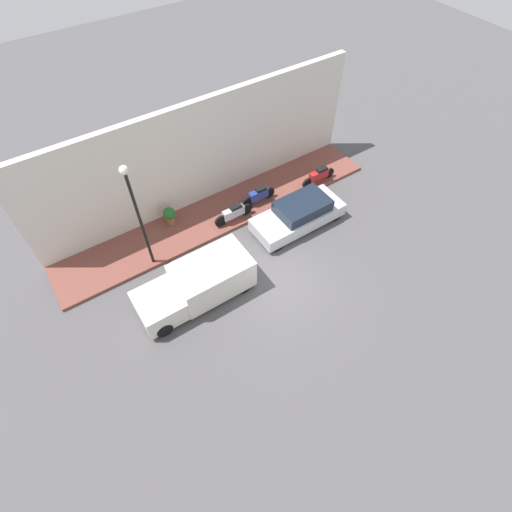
{
  "coord_description": "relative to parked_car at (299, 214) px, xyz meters",
  "views": [
    {
      "loc": [
        -7.54,
        6.04,
        13.66
      ],
      "look_at": [
        1.2,
        0.25,
        0.6
      ],
      "focal_mm": 28.0,
      "sensor_mm": 36.0,
      "label": 1
    }
  ],
  "objects": [
    {
      "name": "delivery_van",
      "position": [
        -0.99,
        5.81,
        0.17
      ],
      "size": [
        1.86,
        4.66,
        1.59
      ],
      "color": "silver",
      "rests_on": "ground_plane"
    },
    {
      "name": "motorcycle_red",
      "position": [
        1.66,
        -2.53,
        -0.05
      ],
      "size": [
        0.3,
        1.97,
        0.82
      ],
      "color": "#B21E1E",
      "rests_on": "sidewalk"
    },
    {
      "name": "building_facade",
      "position": [
        3.95,
        2.74,
        1.95
      ],
      "size": [
        0.3,
        15.81,
        5.19
      ],
      "color": "silver",
      "rests_on": "ground_plane"
    },
    {
      "name": "streetlamp",
      "position": [
        1.56,
        6.63,
        2.84
      ],
      "size": [
        0.34,
        0.34,
        5.11
      ],
      "color": "black",
      "rests_on": "sidewalk"
    },
    {
      "name": "ground_plane",
      "position": [
        -2.14,
        2.74,
        -0.64
      ],
      "size": [
        60.0,
        60.0,
        0.0
      ],
      "primitive_type": "plane",
      "color": "#514F51"
    },
    {
      "name": "motorcycle_blue",
      "position": [
        2.11,
        0.81,
        -0.04
      ],
      "size": [
        0.3,
        1.82,
        0.84
      ],
      "color": "navy",
      "rests_on": "sidewalk"
    },
    {
      "name": "scooter_silver",
      "position": [
        1.75,
        2.44,
        -0.04
      ],
      "size": [
        0.3,
        1.97,
        0.82
      ],
      "color": "#B7B7BF",
      "rests_on": "sidewalk"
    },
    {
      "name": "sidewalk",
      "position": [
        2.55,
        2.74,
        -0.57
      ],
      "size": [
        2.5,
        15.81,
        0.15
      ],
      "color": "brown",
      "rests_on": "ground_plane"
    },
    {
      "name": "parked_car",
      "position": [
        0.0,
        0.0,
        0.0
      ],
      "size": [
        1.74,
        4.33,
        1.33
      ],
      "color": "silver",
      "rests_on": "ground_plane"
    },
    {
      "name": "potted_plant",
      "position": [
        3.22,
        4.97,
        -0.0
      ],
      "size": [
        0.56,
        0.56,
        0.87
      ],
      "color": "brown",
      "rests_on": "sidewalk"
    }
  ]
}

